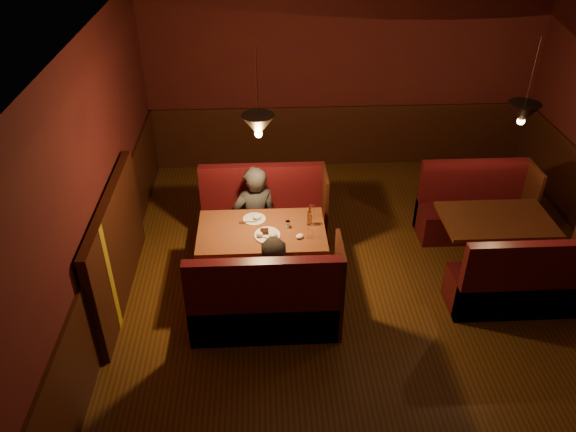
{
  "coord_description": "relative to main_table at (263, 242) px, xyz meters",
  "views": [
    {
      "loc": [
        -1.27,
        -4.73,
        4.38
      ],
      "look_at": [
        -1.0,
        0.48,
        0.95
      ],
      "focal_mm": 35.0,
      "sensor_mm": 36.0,
      "label": 1
    }
  ],
  "objects": [
    {
      "name": "room",
      "position": [
        1.0,
        -0.44,
        0.46
      ],
      "size": [
        6.02,
        7.02,
        2.92
      ],
      "color": "#502C12",
      "rests_on": "ground"
    },
    {
      "name": "main_bench_far",
      "position": [
        0.02,
        0.82,
        -0.25
      ],
      "size": [
        1.59,
        0.57,
        1.08
      ],
      "color": "#4A0611",
      "rests_on": "ground"
    },
    {
      "name": "second_bench_far",
      "position": [
        2.8,
        0.93,
        -0.27
      ],
      "size": [
        1.42,
        0.53,
        1.01
      ],
      "color": "#4A0611",
      "rests_on": "ground"
    },
    {
      "name": "main_bench_near",
      "position": [
        0.02,
        -0.82,
        -0.25
      ],
      "size": [
        1.59,
        0.57,
        1.08
      ],
      "color": "#4A0611",
      "rests_on": "ground"
    },
    {
      "name": "second_table",
      "position": [
        2.77,
        0.17,
        -0.06
      ],
      "size": [
        1.29,
        0.82,
        0.72
      ],
      "color": "#55280F",
      "rests_on": "ground"
    },
    {
      "name": "main_table",
      "position": [
        0.0,
        0.0,
        0.0
      ],
      "size": [
        1.44,
        0.88,
        1.01
      ],
      "color": "#55280F",
      "rests_on": "ground"
    },
    {
      "name": "second_bench_near",
      "position": [
        2.8,
        -0.6,
        -0.27
      ],
      "size": [
        1.42,
        0.53,
        1.01
      ],
      "color": "#4A0611",
      "rests_on": "ground"
    },
    {
      "name": "diner_b",
      "position": [
        0.14,
        -0.63,
        0.11
      ],
      "size": [
        0.83,
        0.74,
        1.41
      ],
      "primitive_type": "imported",
      "rotation": [
        0.0,
        0.0,
        0.35
      ],
      "color": "#38322C",
      "rests_on": "ground"
    },
    {
      "name": "diner_a",
      "position": [
        -0.1,
        0.64,
        0.19
      ],
      "size": [
        0.65,
        0.51,
        1.58
      ],
      "primitive_type": "imported",
      "rotation": [
        0.0,
        0.0,
        3.4
      ],
      "color": "#303030",
      "rests_on": "ground"
    }
  ]
}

